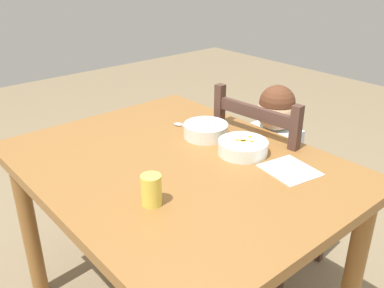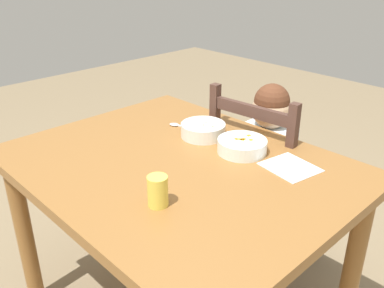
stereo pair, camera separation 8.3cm
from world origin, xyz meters
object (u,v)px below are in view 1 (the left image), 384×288
object	(u,v)px
bowl_of_peas	(206,130)
drinking_cup	(151,190)
dining_table	(178,187)
bowl_of_carrots	(243,147)
dining_chair	(267,189)
child_figure	(269,156)
spoon	(183,125)

from	to	relation	value
bowl_of_peas	drinking_cup	distance (m)	0.53
dining_table	bowl_of_carrots	bearing A→B (deg)	64.54
bowl_of_peas	dining_chair	bearing A→B (deg)	70.02
dining_table	bowl_of_peas	distance (m)	0.29
child_figure	spoon	size ratio (longest dim) A/B	7.17
bowl_of_carrots	drinking_cup	world-z (taller)	drinking_cup
child_figure	bowl_of_carrots	bearing A→B (deg)	-70.53
dining_table	dining_chair	distance (m)	0.57
spoon	drinking_cup	distance (m)	0.63
bowl_of_peas	drinking_cup	world-z (taller)	drinking_cup
spoon	child_figure	bearing A→B (deg)	48.92
drinking_cup	dining_chair	bearing A→B (deg)	101.82
spoon	bowl_of_carrots	bearing A→B (deg)	-0.18
bowl_of_peas	child_figure	bearing A→B (deg)	70.53
child_figure	bowl_of_peas	size ratio (longest dim) A/B	5.19
bowl_of_peas	bowl_of_carrots	bearing A→B (deg)	0.01
dining_chair	child_figure	world-z (taller)	child_figure
dining_table	dining_chair	bearing A→B (deg)	88.89
dining_table	spoon	bearing A→B (deg)	137.17
bowl_of_peas	spoon	distance (m)	0.15
child_figure	bowl_of_peas	bearing A→B (deg)	-109.47
bowl_of_peas	bowl_of_carrots	distance (m)	0.21
dining_chair	bowl_of_carrots	xyz separation A→B (m)	(0.10, -0.30, 0.35)
dining_table	bowl_of_carrots	size ratio (longest dim) A/B	6.53
spoon	drinking_cup	xyz separation A→B (m)	(0.42, -0.46, 0.04)
bowl_of_carrots	dining_chair	bearing A→B (deg)	108.42
dining_table	bowl_of_peas	bearing A→B (deg)	113.11
child_figure	dining_chair	bearing A→B (deg)	44.00
child_figure	drinking_cup	xyz separation A→B (m)	(0.16, -0.75, 0.19)
dining_chair	child_figure	size ratio (longest dim) A/B	1.00
child_figure	bowl_of_peas	world-z (taller)	child_figure
bowl_of_peas	spoon	size ratio (longest dim) A/B	1.38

